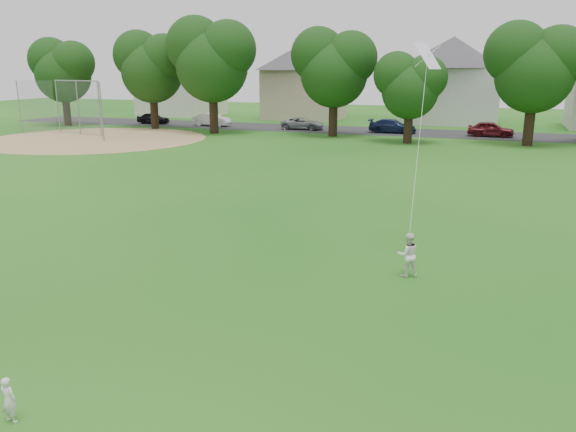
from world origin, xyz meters
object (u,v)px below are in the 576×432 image
(toddler, at_px, (9,400))
(kite, at_px, (418,148))
(older_boy, at_px, (408,255))
(baseball_backstop, at_px, (73,108))

(toddler, xyz_separation_m, kite, (4.98, 10.15, 3.01))
(older_boy, bearing_deg, toddler, 35.46)
(older_boy, xyz_separation_m, baseball_backstop, (-32.26, 24.50, 1.68))
(toddler, height_order, older_boy, older_boy)
(kite, bearing_deg, older_boy, -88.07)
(toddler, distance_m, kite, 11.70)
(older_boy, relative_size, baseball_backstop, 0.12)
(toddler, height_order, baseball_backstop, baseball_backstop)
(toddler, relative_size, kite, 0.14)
(toddler, relative_size, older_boy, 0.65)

